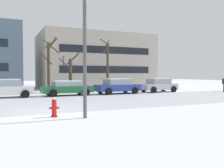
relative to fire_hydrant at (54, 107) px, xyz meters
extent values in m
plane|color=white|center=(-0.19, 1.86, -0.43)|extent=(120.00, 120.00, 0.00)
cube|color=#B7BCC4|center=(-0.19, 5.25, -0.43)|extent=(80.00, 8.78, 0.00)
cylinder|color=red|center=(0.00, 0.00, -0.40)|extent=(0.30, 0.30, 0.06)
cylinder|color=red|center=(0.00, 0.00, -0.06)|extent=(0.22, 0.22, 0.62)
sphere|color=red|center=(0.00, 0.00, 0.29)|extent=(0.21, 0.21, 0.21)
cylinder|color=red|center=(-0.16, 0.00, -0.03)|extent=(0.12, 0.09, 0.09)
cylinder|color=red|center=(0.16, 0.00, -0.03)|extent=(0.12, 0.09, 0.09)
sphere|color=white|center=(0.00, 0.00, 0.35)|extent=(0.15, 0.15, 0.15)
cylinder|color=#4C4F54|center=(1.17, -0.82, 2.59)|extent=(0.16, 0.16, 6.05)
cube|color=white|center=(-1.75, 10.57, 0.17)|extent=(4.07, 1.94, 0.66)
cube|color=#8C99A8|center=(-1.75, 10.57, 0.76)|extent=(2.27, 1.72, 0.51)
cube|color=white|center=(-1.75, 10.57, 1.05)|extent=(2.06, 1.59, 0.06)
cylinder|color=black|center=(-0.50, 11.53, -0.11)|extent=(0.65, 0.25, 0.64)
cylinder|color=black|center=(-0.41, 9.72, -0.11)|extent=(0.65, 0.25, 0.64)
cube|color=#1E6038|center=(3.19, 10.56, 0.13)|extent=(4.55, 1.93, 0.58)
cube|color=#8C99A8|center=(3.19, 10.56, 0.62)|extent=(2.53, 1.70, 0.41)
cube|color=white|center=(3.19, 10.56, 0.85)|extent=(2.30, 1.57, 0.06)
cylinder|color=black|center=(4.61, 11.51, -0.11)|extent=(0.65, 0.25, 0.64)
cylinder|color=black|center=(4.69, 9.74, -0.11)|extent=(0.65, 0.25, 0.64)
cylinder|color=black|center=(1.70, 11.38, -0.11)|extent=(0.65, 0.25, 0.64)
cylinder|color=black|center=(1.78, 9.61, -0.11)|extent=(0.65, 0.25, 0.64)
cube|color=#283D93|center=(8.14, 10.53, 0.15)|extent=(4.42, 2.03, 0.62)
cube|color=#8C99A8|center=(8.14, 10.53, 0.72)|extent=(2.46, 1.79, 0.52)
cube|color=white|center=(8.14, 10.53, 1.01)|extent=(2.24, 1.65, 0.06)
cylinder|color=black|center=(9.51, 11.53, -0.11)|extent=(0.65, 0.25, 0.64)
cylinder|color=black|center=(9.59, 9.66, -0.11)|extent=(0.65, 0.25, 0.64)
cylinder|color=black|center=(6.69, 11.41, -0.11)|extent=(0.65, 0.25, 0.64)
cylinder|color=black|center=(6.77, 9.54, -0.11)|extent=(0.65, 0.25, 0.64)
cube|color=silver|center=(13.09, 10.76, 0.15)|extent=(4.06, 1.92, 0.62)
cube|color=#8C99A8|center=(13.09, 10.76, 0.71)|extent=(2.26, 1.70, 0.51)
cube|color=white|center=(13.09, 10.76, 1.00)|extent=(2.06, 1.57, 0.06)
cylinder|color=black|center=(14.34, 11.71, -0.11)|extent=(0.65, 0.25, 0.64)
cylinder|color=black|center=(14.42, 9.93, -0.11)|extent=(0.65, 0.25, 0.64)
cylinder|color=black|center=(11.75, 11.59, -0.11)|extent=(0.65, 0.25, 0.64)
cylinder|color=black|center=(11.83, 9.82, -0.11)|extent=(0.65, 0.25, 0.64)
cylinder|color=black|center=(19.58, 8.04, -0.01)|extent=(0.14, 0.14, 0.84)
cube|color=black|center=(19.74, 8.12, 0.70)|extent=(0.31, 0.42, 0.58)
cylinder|color=#423326|center=(4.53, 14.53, 1.33)|extent=(0.35, 0.35, 3.52)
cylinder|color=#423326|center=(3.82, 14.70, 2.95)|extent=(0.51, 1.54, 1.06)
cylinder|color=#423326|center=(3.83, 14.06, 2.55)|extent=(1.05, 1.50, 1.21)
cylinder|color=#423326|center=(4.97, 15.05, 3.15)|extent=(1.21, 1.08, 1.27)
cylinder|color=#423326|center=(2.07, 13.45, 2.07)|extent=(0.29, 0.29, 4.99)
cylinder|color=#423326|center=(1.74, 12.97, 2.98)|extent=(1.11, 0.81, 1.24)
cylinder|color=#423326|center=(2.58, 13.78, 4.59)|extent=(0.80, 1.14, 0.87)
cylinder|color=#423326|center=(2.48, 13.75, 4.45)|extent=(0.75, 0.97, 1.40)
cylinder|color=#423326|center=(2.20, 13.92, 4.37)|extent=(1.02, 0.37, 0.82)
cylinder|color=#423326|center=(2.22, 12.68, 4.09)|extent=(1.64, 0.44, 1.26)
cylinder|color=#423326|center=(9.05, 15.10, 2.30)|extent=(0.28, 0.28, 5.46)
cylinder|color=#423326|center=(8.78, 15.49, 4.08)|extent=(0.87, 0.64, 0.65)
cylinder|color=#423326|center=(9.08, 15.46, 4.95)|extent=(0.79, 0.15, 1.03)
cylinder|color=#423326|center=(9.39, 15.43, 4.08)|extent=(0.75, 0.78, 0.58)
cylinder|color=#423326|center=(8.56, 14.77, 5.08)|extent=(0.81, 1.10, 0.84)
cube|color=#B2A899|center=(10.10, 22.64, 3.29)|extent=(15.23, 9.99, 7.43)
cube|color=white|center=(10.10, 22.64, 7.05)|extent=(14.93, 9.79, 0.10)
cube|color=black|center=(10.10, 17.62, 2.05)|extent=(12.19, 0.04, 0.90)
cube|color=black|center=(10.10, 17.62, 4.53)|extent=(12.19, 0.04, 0.90)
camera|label=1|loc=(-2.10, -10.97, 1.48)|focal=39.40mm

